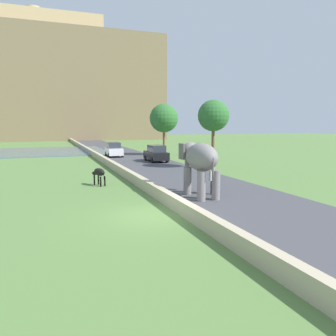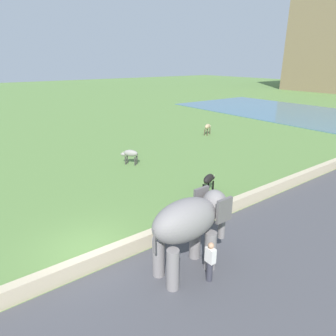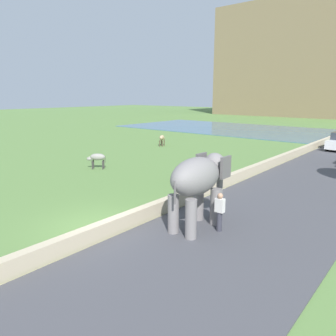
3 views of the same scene
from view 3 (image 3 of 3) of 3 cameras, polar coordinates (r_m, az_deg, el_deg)
ground_plane at (r=14.12m, az=-12.82°, el=-9.92°), size 220.00×220.00×0.00m
barrier_wall at (r=27.87m, az=19.56°, el=1.64°), size 0.40×110.00×0.65m
lake at (r=52.46m, az=11.73°, el=6.74°), size 36.00×18.00×0.08m
elephant at (r=13.03m, az=5.43°, el=-2.13°), size 1.42×3.47×2.99m
person_beside_elephant at (r=13.06m, az=9.06°, el=-7.55°), size 0.36×0.22×1.63m
cow_grey at (r=24.34m, az=-12.35°, el=1.77°), size 1.31×1.10×1.15m
cow_tan at (r=34.52m, az=-1.05°, el=5.28°), size 0.91×1.39×1.15m
cow_black at (r=20.24m, az=3.23°, el=-0.17°), size 0.86×1.40×1.15m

